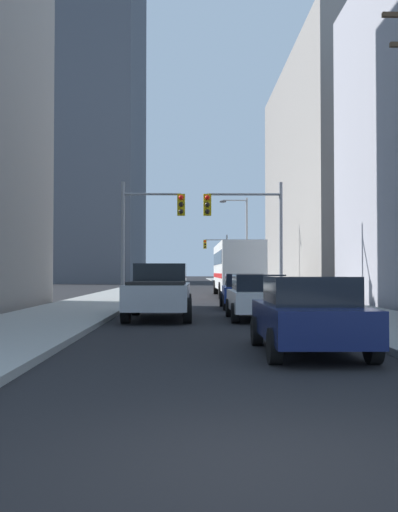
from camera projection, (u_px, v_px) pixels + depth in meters
ground_plane at (266, 468)px, 4.84m from camera, size 400.00×400.00×0.00m
sidewalk_left at (140, 288)px, 54.73m from camera, size 3.88×160.00×0.15m
sidewalk_right at (252, 288)px, 54.90m from camera, size 3.88×160.00×0.15m
city_bus at (237, 267)px, 38.29m from camera, size 2.67×11.50×3.40m
pickup_truck_silver at (160, 291)px, 20.26m from camera, size 2.20×5.43×1.90m
sedan_navy at (309, 315)px, 11.58m from camera, size 1.95×4.21×1.52m
sedan_white at (258, 297)px, 19.73m from camera, size 1.95×4.20×1.52m
sedan_blue at (243, 291)px, 25.87m from camera, size 1.95×4.26×1.52m
traffic_signal_near_left at (150, 222)px, 28.68m from camera, size 3.11×0.44×6.00m
traffic_signal_near_right at (247, 222)px, 28.76m from camera, size 3.88×0.44×6.00m
traffic_signal_far_right at (217, 252)px, 69.94m from camera, size 2.89×0.44×6.00m
street_lamp_right at (242, 235)px, 46.85m from camera, size 2.27×0.32×7.50m
building_left_far_tower at (87, 47)px, 91.79m from camera, size 16.32×27.85×73.30m
building_right_mid_block at (368, 177)px, 52.25m from camera, size 14.63×27.89×20.07m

